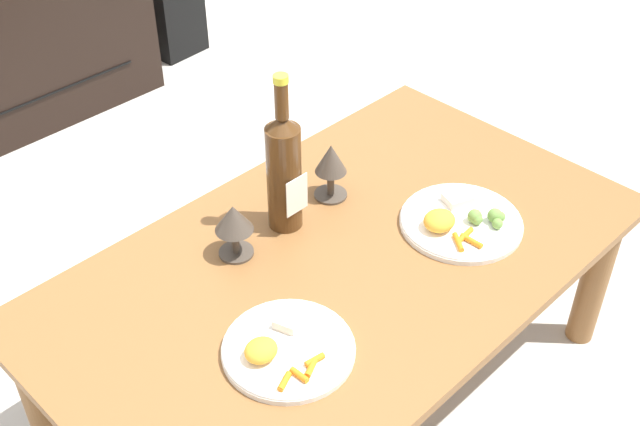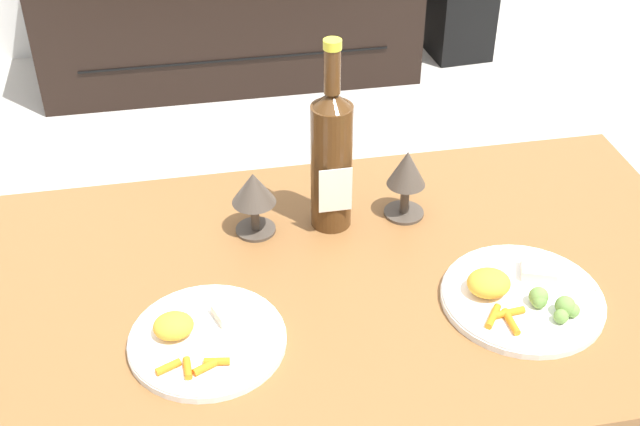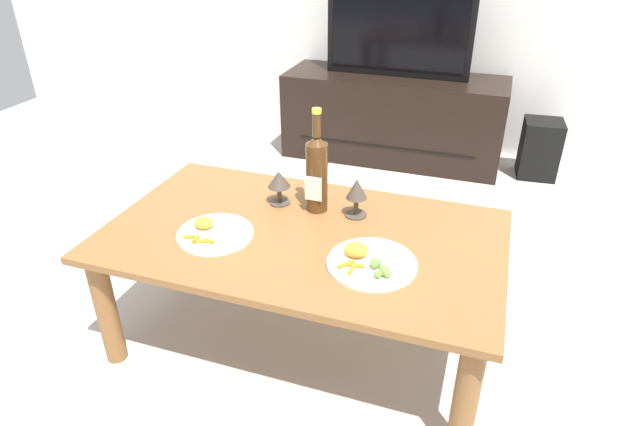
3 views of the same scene
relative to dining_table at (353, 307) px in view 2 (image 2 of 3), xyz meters
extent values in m
cube|color=brown|center=(0.00, 0.00, 0.06)|extent=(1.31, 0.76, 0.03)
cylinder|color=brown|center=(-0.59, 0.32, -0.17)|extent=(0.07, 0.07, 0.42)
cylinder|color=brown|center=(0.59, 0.32, -0.17)|extent=(0.07, 0.07, 0.42)
cube|color=black|center=(-0.06, 1.77, -0.12)|extent=(1.33, 0.45, 0.52)
cube|color=black|center=(-0.06, 1.54, -0.22)|extent=(1.07, 0.01, 0.01)
cube|color=black|center=(0.82, 1.77, -0.21)|extent=(0.23, 0.23, 0.34)
cylinder|color=#4C2D14|center=(-0.01, 0.17, 0.19)|extent=(0.08, 0.08, 0.25)
cone|color=#4C2D14|center=(-0.01, 0.17, 0.33)|extent=(0.08, 0.08, 0.03)
cylinder|color=#4C2D14|center=(-0.01, 0.17, 0.39)|extent=(0.03, 0.03, 0.08)
cylinder|color=yellow|center=(-0.01, 0.17, 0.43)|extent=(0.03, 0.03, 0.02)
cube|color=silver|center=(-0.01, 0.13, 0.17)|extent=(0.06, 0.00, 0.09)
cylinder|color=#473D33|center=(-0.15, 0.17, 0.07)|extent=(0.08, 0.08, 0.01)
cylinder|color=#473D33|center=(-0.15, 0.17, 0.10)|extent=(0.02, 0.02, 0.06)
cone|color=#473D33|center=(-0.15, 0.17, 0.17)|extent=(0.08, 0.08, 0.06)
cylinder|color=#473D33|center=(0.14, 0.17, 0.07)|extent=(0.08, 0.08, 0.01)
cylinder|color=#473D33|center=(0.14, 0.17, 0.11)|extent=(0.02, 0.02, 0.06)
cone|color=#473D33|center=(0.14, 0.17, 0.17)|extent=(0.07, 0.07, 0.07)
cylinder|color=white|center=(-0.26, -0.11, 0.07)|extent=(0.25, 0.25, 0.01)
torus|color=white|center=(-0.26, -0.11, 0.08)|extent=(0.25, 0.25, 0.01)
ellipsoid|color=orange|center=(-0.31, -0.09, 0.10)|extent=(0.06, 0.06, 0.04)
cube|color=beige|center=(-0.22, -0.07, 0.09)|extent=(0.07, 0.06, 0.02)
cylinder|color=orange|center=(-0.33, -0.17, 0.09)|extent=(0.04, 0.03, 0.01)
cylinder|color=orange|center=(-0.30, -0.18, 0.09)|extent=(0.01, 0.04, 0.01)
cylinder|color=orange|center=(-0.27, -0.18, 0.09)|extent=(0.04, 0.03, 0.01)
cylinder|color=orange|center=(-0.25, -0.17, 0.09)|extent=(0.04, 0.02, 0.01)
cylinder|color=white|center=(0.26, -0.11, 0.07)|extent=(0.27, 0.27, 0.01)
torus|color=white|center=(0.26, -0.11, 0.08)|extent=(0.27, 0.27, 0.01)
ellipsoid|color=orange|center=(0.21, -0.09, 0.10)|extent=(0.07, 0.07, 0.04)
cube|color=beige|center=(0.31, -0.06, 0.09)|extent=(0.07, 0.07, 0.02)
cylinder|color=orange|center=(0.22, -0.15, 0.09)|extent=(0.05, 0.02, 0.01)
cylinder|color=orange|center=(0.19, -0.16, 0.09)|extent=(0.04, 0.05, 0.01)
cylinder|color=orange|center=(0.22, -0.17, 0.09)|extent=(0.01, 0.05, 0.01)
sphere|color=olive|center=(0.28, -0.14, 0.09)|extent=(0.03, 0.03, 0.03)
sphere|color=olive|center=(0.32, -0.17, 0.09)|extent=(0.02, 0.02, 0.02)
sphere|color=olive|center=(0.30, -0.18, 0.09)|extent=(0.02, 0.02, 0.02)
sphere|color=olive|center=(0.28, -0.13, 0.10)|extent=(0.03, 0.03, 0.03)
sphere|color=olive|center=(0.31, -0.17, 0.10)|extent=(0.03, 0.03, 0.03)
camera|label=1|loc=(-0.94, -0.87, 1.21)|focal=45.27mm
camera|label=2|loc=(-0.26, -1.06, 1.00)|focal=46.11mm
camera|label=3|loc=(0.55, -1.42, 0.99)|focal=30.12mm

